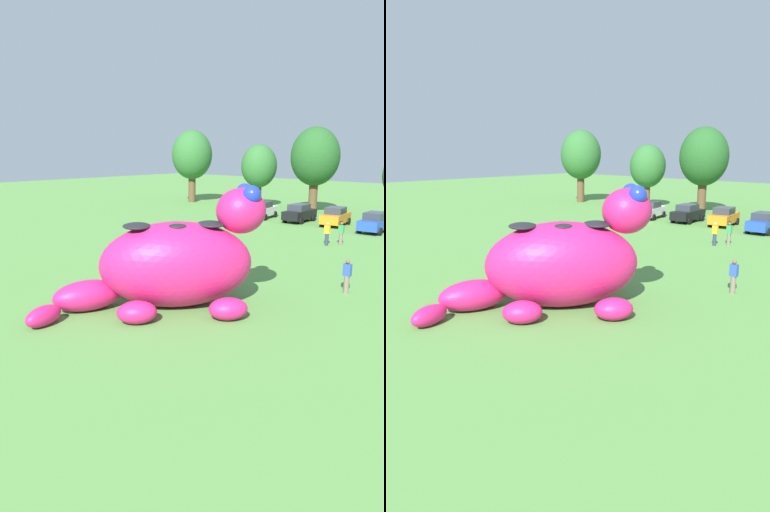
% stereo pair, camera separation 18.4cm
% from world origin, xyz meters
% --- Properties ---
extents(ground_plane, '(160.00, 160.00, 0.00)m').
position_xyz_m(ground_plane, '(0.00, 0.00, 0.00)').
color(ground_plane, '#568E42').
extents(giant_inflatable_creature, '(7.46, 10.22, 5.42)m').
position_xyz_m(giant_inflatable_creature, '(1.32, -0.37, 1.98)').
color(giant_inflatable_creature, '#E01E6B').
rests_on(giant_inflatable_creature, ground).
extents(car_white, '(2.57, 4.37, 1.72)m').
position_xyz_m(car_white, '(-11.81, 24.52, 0.86)').
color(car_white, white).
rests_on(car_white, ground).
extents(car_black, '(2.18, 4.22, 1.72)m').
position_xyz_m(car_black, '(-7.86, 25.04, 0.86)').
color(car_black, black).
rests_on(car_black, ground).
extents(car_orange, '(2.49, 4.34, 1.72)m').
position_xyz_m(car_orange, '(-4.26, 25.36, 0.86)').
color(car_orange, orange).
rests_on(car_orange, ground).
extents(car_blue, '(2.12, 4.19, 1.72)m').
position_xyz_m(car_blue, '(-0.16, 24.43, 0.86)').
color(car_blue, '#2347B7').
rests_on(car_blue, ground).
extents(tree_far_left, '(5.20, 5.20, 9.23)m').
position_xyz_m(tree_far_left, '(-27.15, 30.17, 6.03)').
color(tree_far_left, brown).
rests_on(tree_far_left, ground).
extents(tree_left, '(4.17, 4.17, 7.40)m').
position_xyz_m(tree_left, '(-17.32, 31.30, 4.84)').
color(tree_left, brown).
rests_on(tree_left, ground).
extents(tree_mid_left, '(5.17, 5.17, 9.17)m').
position_xyz_m(tree_mid_left, '(-10.17, 31.51, 6.00)').
color(tree_mid_left, brown).
rests_on(tree_mid_left, ground).
extents(spectator_near_inflatable, '(0.38, 0.26, 1.71)m').
position_xyz_m(spectator_near_inflatable, '(0.26, 17.46, 0.85)').
color(spectator_near_inflatable, '#726656').
rests_on(spectator_near_inflatable, ground).
extents(spectator_mid_field, '(0.38, 0.26, 1.71)m').
position_xyz_m(spectator_mid_field, '(-0.42, 16.63, 0.85)').
color(spectator_mid_field, '#2D334C').
rests_on(spectator_mid_field, ground).
extents(spectator_by_cars, '(0.38, 0.26, 1.71)m').
position_xyz_m(spectator_by_cars, '(5.98, 6.72, 0.85)').
color(spectator_by_cars, '#726656').
rests_on(spectator_by_cars, ground).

